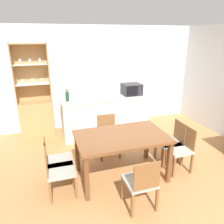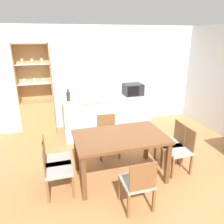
% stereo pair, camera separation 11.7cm
% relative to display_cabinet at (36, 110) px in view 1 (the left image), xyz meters
% --- Properties ---
extents(ground_plane, '(18.00, 18.00, 0.00)m').
position_rel_display_cabinet_xyz_m(ground_plane, '(1.67, -2.42, -0.60)').
color(ground_plane, '#B27A47').
extents(wall_back, '(6.80, 0.06, 2.55)m').
position_rel_display_cabinet_xyz_m(wall_back, '(1.67, 0.21, 0.67)').
color(wall_back, silver).
rests_on(wall_back, ground_plane).
extents(kitchen_counter, '(2.07, 0.64, 0.93)m').
position_rel_display_cabinet_xyz_m(kitchen_counter, '(1.59, -0.53, -0.13)').
color(kitchen_counter, silver).
rests_on(kitchen_counter, ground_plane).
extents(display_cabinet, '(0.77, 0.38, 2.15)m').
position_rel_display_cabinet_xyz_m(display_cabinet, '(0.00, 0.00, 0.00)').
color(display_cabinet, tan).
rests_on(display_cabinet, ground_plane).
extents(dining_table, '(1.48, 0.92, 0.77)m').
position_rel_display_cabinet_xyz_m(dining_table, '(1.35, -2.26, 0.08)').
color(dining_table, brown).
rests_on(dining_table, ground_plane).
extents(dining_chair_head_near, '(0.41, 0.41, 0.81)m').
position_rel_display_cabinet_xyz_m(dining_chair_head_near, '(1.35, -3.04, -0.19)').
color(dining_chair_head_near, '#999E93').
rests_on(dining_chair_head_near, ground_plane).
extents(dining_chair_side_left_near, '(0.41, 0.41, 0.81)m').
position_rel_display_cabinet_xyz_m(dining_chair_side_left_near, '(0.29, -2.40, -0.19)').
color(dining_chair_side_left_near, '#999E93').
rests_on(dining_chair_side_left_near, ground_plane).
extents(dining_chair_side_left_far, '(0.41, 0.41, 0.81)m').
position_rel_display_cabinet_xyz_m(dining_chair_side_left_far, '(0.29, -2.12, -0.19)').
color(dining_chair_side_left_far, '#999E93').
rests_on(dining_chair_side_left_far, ground_plane).
extents(dining_chair_side_right_near, '(0.41, 0.41, 0.81)m').
position_rel_display_cabinet_xyz_m(dining_chair_side_right_near, '(2.40, -2.40, -0.19)').
color(dining_chair_side_right_near, '#999E93').
rests_on(dining_chair_side_right_near, ground_plane).
extents(dining_chair_head_far, '(0.43, 0.43, 0.81)m').
position_rel_display_cabinet_xyz_m(dining_chair_head_far, '(1.35, -1.49, -0.19)').
color(dining_chair_head_far, '#999E93').
rests_on(dining_chair_head_far, ground_plane).
extents(dining_chair_side_right_far, '(0.43, 0.43, 0.81)m').
position_rel_display_cabinet_xyz_m(dining_chair_side_right_far, '(2.40, -2.13, -0.19)').
color(dining_chair_side_right_far, '#999E93').
rests_on(dining_chair_side_right_far, ground_plane).
extents(microwave, '(0.45, 0.39, 0.27)m').
position_rel_display_cabinet_xyz_m(microwave, '(2.26, -0.50, 0.47)').
color(microwave, '#232328').
rests_on(microwave, kitchen_counter).
extents(wine_bottle, '(0.08, 0.08, 0.27)m').
position_rel_display_cabinet_xyz_m(wine_bottle, '(0.70, -0.57, 0.44)').
color(wine_bottle, '#193D23').
rests_on(wine_bottle, kitchen_counter).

